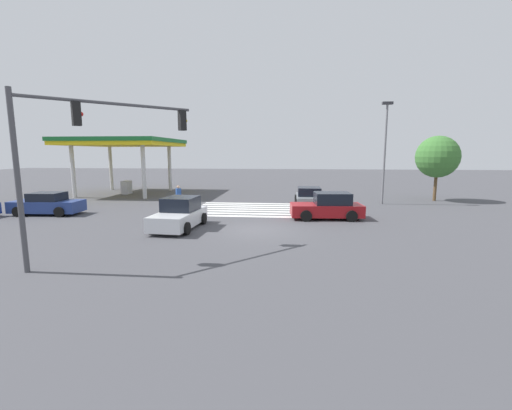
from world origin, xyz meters
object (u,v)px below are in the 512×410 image
object	(u,v)px
traffic_signal_mast	(80,142)
car_1	(47,204)
car_5	(328,207)
tree_corner_b	(438,157)
car_3	(179,215)
car_0	(309,197)
street_light_pole_a	(385,144)
pedestrian	(179,195)

from	to	relation	value
traffic_signal_mast	car_1	world-z (taller)	traffic_signal_mast
traffic_signal_mast	car_1	bearing A→B (deg)	87.87
car_5	tree_corner_b	distance (m)	13.90
car_1	car_3	bearing A→B (deg)	159.12
car_0	street_light_pole_a	distance (m)	7.38
traffic_signal_mast	pedestrian	bearing A→B (deg)	48.54
tree_corner_b	pedestrian	bearing A→B (deg)	14.48
pedestrian	traffic_signal_mast	bearing A→B (deg)	-38.58
traffic_signal_mast	car_0	xyz separation A→B (m)	(-9.15, -14.90, -3.81)
pedestrian	car_1	bearing A→B (deg)	-104.07
car_5	pedestrian	world-z (taller)	car_5
street_light_pole_a	tree_corner_b	distance (m)	5.61
car_5	tree_corner_b	world-z (taller)	tree_corner_b
car_0	tree_corner_b	xyz separation A→B (m)	(-10.93, -3.75, 3.08)
car_0	car_1	world-z (taller)	car_1
traffic_signal_mast	car_5	bearing A→B (deg)	-1.48
traffic_signal_mast	tree_corner_b	xyz separation A→B (m)	(-20.08, -18.66, -0.72)
car_0	street_light_pole_a	size ratio (longest dim) A/B	0.53
traffic_signal_mast	car_0	size ratio (longest dim) A/B	1.45
pedestrian	street_light_pole_a	distance (m)	16.67
car_1	car_0	bearing A→B (deg)	-165.21
car_0	tree_corner_b	distance (m)	11.96
car_0	car_3	bearing A→B (deg)	140.15
traffic_signal_mast	pedestrian	xyz separation A→B (m)	(0.82, -13.26, -3.58)
tree_corner_b	street_light_pole_a	bearing A→B (deg)	25.29
pedestrian	street_light_pole_a	xyz separation A→B (m)	(-15.92, -3.05, 3.90)
traffic_signal_mast	street_light_pole_a	world-z (taller)	street_light_pole_a
car_5	tree_corner_b	xyz separation A→B (m)	(-10.04, -9.13, 3.00)
car_3	car_5	bearing A→B (deg)	117.22
car_3	car_0	bearing A→B (deg)	144.12
pedestrian	car_0	bearing A→B (deg)	57.25
car_5	street_light_pole_a	world-z (taller)	street_light_pole_a
traffic_signal_mast	street_light_pole_a	size ratio (longest dim) A/B	0.77
street_light_pole_a	tree_corner_b	world-z (taller)	street_light_pole_a
car_3	pedestrian	distance (m)	7.73
street_light_pole_a	tree_corner_b	size ratio (longest dim) A/B	1.45
traffic_signal_mast	pedestrian	world-z (taller)	traffic_signal_mast
traffic_signal_mast	car_3	world-z (taller)	traffic_signal_mast
traffic_signal_mast	car_1	distance (m)	13.06
car_0	street_light_pole_a	world-z (taller)	street_light_pole_a
car_0	car_5	size ratio (longest dim) A/B	0.95
car_5	car_1	bearing A→B (deg)	-2.99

